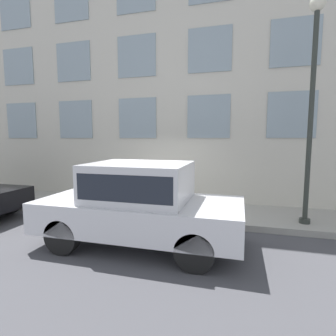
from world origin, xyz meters
name	(u,v)px	position (x,y,z in m)	size (l,w,h in m)	color
ground_plane	(151,223)	(0.00, 0.00, 0.00)	(80.00, 80.00, 0.00)	#47474C
sidewalk	(163,210)	(1.10, 0.00, 0.08)	(2.20, 60.00, 0.16)	#9E9B93
building_facade	(173,34)	(2.35, 0.00, 5.83)	(0.33, 40.00, 11.65)	beige
fire_hydrant	(177,198)	(0.64, -0.57, 0.59)	(0.33, 0.44, 0.82)	#2D7260
person	(159,182)	(0.88, 0.04, 1.02)	(0.34, 0.23, 1.42)	#232328
parked_car_silver_near	(140,201)	(-1.44, -0.24, 0.98)	(1.95, 4.34, 1.80)	black
street_lamp	(313,87)	(0.59, -3.95, 3.57)	(0.36, 0.36, 5.49)	#2D332D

